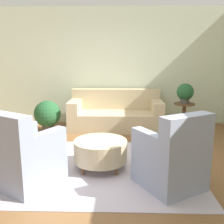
# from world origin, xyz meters

# --- Properties ---
(ground_plane) EXTENTS (16.00, 16.00, 0.00)m
(ground_plane) POSITION_xyz_m (0.00, 0.00, 0.00)
(ground_plane) COLOR brown
(wall_back) EXTENTS (9.50, 0.12, 2.80)m
(wall_back) POSITION_xyz_m (0.00, 2.81, 1.40)
(wall_back) COLOR beige
(wall_back) RESTS_ON ground_plane
(rug) EXTENTS (2.85, 2.34, 0.01)m
(rug) POSITION_xyz_m (0.00, 0.00, 0.01)
(rug) COLOR #BCB2C1
(rug) RESTS_ON ground_plane
(couch) EXTENTS (2.11, 0.92, 0.89)m
(couch) POSITION_xyz_m (0.19, 2.23, 0.32)
(couch) COLOR #C6B289
(couch) RESTS_ON ground_plane
(armchair_left) EXTENTS (0.97, 1.00, 1.00)m
(armchair_left) POSITION_xyz_m (-0.95, -0.58, 0.39)
(armchair_left) COLOR #8E99B2
(armchair_left) RESTS_ON rug
(armchair_right) EXTENTS (0.97, 1.00, 1.00)m
(armchair_right) POSITION_xyz_m (0.95, -0.58, 0.39)
(armchair_right) COLOR #8E99B2
(armchair_right) RESTS_ON rug
(ottoman_table) EXTENTS (0.80, 0.80, 0.43)m
(ottoman_table) POSITION_xyz_m (-0.01, -0.02, 0.28)
(ottoman_table) COLOR #C6B289
(ottoman_table) RESTS_ON rug
(side_table) EXTENTS (0.45, 0.45, 0.64)m
(side_table) POSITION_xyz_m (1.71, 1.99, 0.43)
(side_table) COLOR brown
(side_table) RESTS_ON ground_plane
(potted_plant_on_side_table) EXTENTS (0.37, 0.37, 0.44)m
(potted_plant_on_side_table) POSITION_xyz_m (1.71, 1.99, 0.88)
(potted_plant_on_side_table) COLOR #4C4742
(potted_plant_on_side_table) RESTS_ON side_table
(potted_plant_floor) EXTENTS (0.59, 0.59, 0.70)m
(potted_plant_floor) POSITION_xyz_m (-1.32, 1.91, 0.39)
(potted_plant_floor) COLOR #4C4742
(potted_plant_floor) RESTS_ON ground_plane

